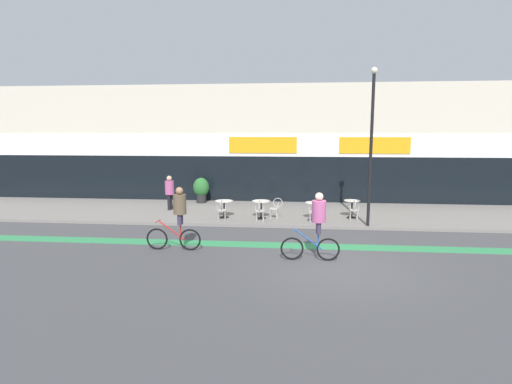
% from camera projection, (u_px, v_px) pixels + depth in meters
% --- Properties ---
extents(ground_plane, '(120.00, 120.00, 0.00)m').
position_uv_depth(ground_plane, '(336.00, 267.00, 11.30)').
color(ground_plane, '#424244').
extents(sidewalk_slab, '(40.00, 5.50, 0.12)m').
position_uv_depth(sidewalk_slab, '(320.00, 214.00, 18.42)').
color(sidewalk_slab, slate).
rests_on(sidewalk_slab, ground).
extents(storefront_facade, '(40.00, 4.06, 6.28)m').
position_uv_depth(storefront_facade, '(316.00, 144.00, 22.61)').
color(storefront_facade, beige).
rests_on(storefront_facade, ground).
extents(bike_lane_stripe, '(36.00, 0.70, 0.01)m').
position_uv_depth(bike_lane_stripe, '(329.00, 247.00, 13.33)').
color(bike_lane_stripe, '#2D844C').
rests_on(bike_lane_stripe, ground).
extents(bistro_table_0, '(0.77, 0.77, 0.74)m').
position_uv_depth(bistro_table_0, '(224.00, 205.00, 17.26)').
color(bistro_table_0, black).
rests_on(bistro_table_0, sidewalk_slab).
extents(bistro_table_1, '(0.77, 0.77, 0.76)m').
position_uv_depth(bistro_table_1, '(261.00, 206.00, 17.08)').
color(bistro_table_1, black).
rests_on(bistro_table_1, sidewalk_slab).
extents(bistro_table_2, '(0.68, 0.68, 0.74)m').
position_uv_depth(bistro_table_2, '(313.00, 207.00, 16.85)').
color(bistro_table_2, black).
rests_on(bistro_table_2, sidewalk_slab).
extents(bistro_table_3, '(0.69, 0.69, 0.75)m').
position_uv_depth(bistro_table_3, '(352.00, 205.00, 17.25)').
color(bistro_table_3, black).
rests_on(bistro_table_3, sidewalk_slab).
extents(cafe_chair_0_near, '(0.42, 0.59, 0.90)m').
position_uv_depth(cafe_chair_0_near, '(222.00, 208.00, 16.64)').
color(cafe_chair_0_near, '#B7B2AD').
rests_on(cafe_chair_0_near, sidewalk_slab).
extents(cafe_chair_1_near, '(0.41, 0.58, 0.90)m').
position_uv_depth(cafe_chair_1_near, '(260.00, 209.00, 16.47)').
color(cafe_chair_1_near, '#B7B2AD').
rests_on(cafe_chair_1_near, sidewalk_slab).
extents(cafe_chair_1_side, '(0.59, 0.43, 0.90)m').
position_uv_depth(cafe_chair_1_side, '(276.00, 207.00, 17.02)').
color(cafe_chair_1_side, '#B7B2AD').
rests_on(cafe_chair_1_side, sidewalk_slab).
extents(cafe_chair_2_near, '(0.44, 0.59, 0.90)m').
position_uv_depth(cafe_chair_2_near, '(314.00, 210.00, 16.24)').
color(cafe_chair_2_near, '#B7B2AD').
rests_on(cafe_chair_2_near, sidewalk_slab).
extents(cafe_chair_3_near, '(0.40, 0.58, 0.90)m').
position_uv_depth(cafe_chair_3_near, '(354.00, 208.00, 16.64)').
color(cafe_chair_3_near, '#B7B2AD').
rests_on(cafe_chair_3_near, sidewalk_slab).
extents(planter_pot, '(0.83, 0.83, 1.31)m').
position_uv_depth(planter_pot, '(201.00, 189.00, 20.87)').
color(planter_pot, '#232326').
rests_on(planter_pot, sidewalk_slab).
extents(lamp_post, '(0.26, 0.26, 6.08)m').
position_uv_depth(lamp_post, '(371.00, 138.00, 15.28)').
color(lamp_post, black).
rests_on(lamp_post, sidewalk_slab).
extents(cyclist_0, '(1.76, 0.48, 2.05)m').
position_uv_depth(cyclist_0, '(316.00, 222.00, 11.74)').
color(cyclist_0, black).
rests_on(cyclist_0, ground).
extents(cyclist_1, '(1.80, 0.48, 2.06)m').
position_uv_depth(cyclist_1, '(178.00, 215.00, 12.79)').
color(cyclist_1, black).
rests_on(cyclist_1, ground).
extents(pedestrian_near_end, '(0.52, 0.52, 1.63)m').
position_uv_depth(pedestrian_near_end, '(170.00, 190.00, 18.90)').
color(pedestrian_near_end, black).
rests_on(pedestrian_near_end, sidewalk_slab).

